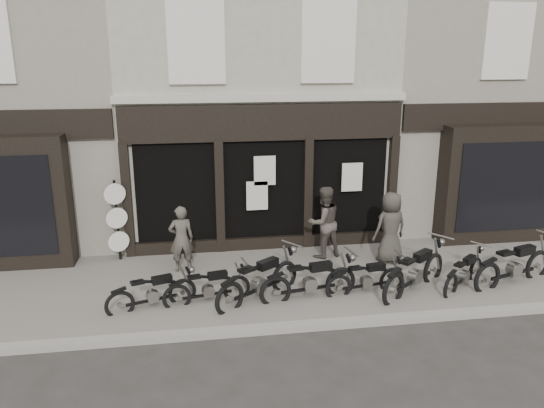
{
  "coord_description": "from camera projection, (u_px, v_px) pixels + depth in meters",
  "views": [
    {
      "loc": [
        -1.81,
        -10.2,
        5.14
      ],
      "look_at": [
        0.0,
        1.6,
        1.71
      ],
      "focal_mm": 35.0,
      "sensor_mm": 36.0,
      "label": 1
    }
  ],
  "objects": [
    {
      "name": "neighbour_left",
      "position": [
        26.0,
        93.0,
        14.93
      ],
      "size": [
        5.6,
        6.73,
        8.34
      ],
      "color": "gray",
      "rests_on": "ground"
    },
    {
      "name": "motorcycle_3",
      "position": [
        310.0,
        284.0,
        11.22
      ],
      "size": [
        2.18,
        0.71,
        1.05
      ],
      "rotation": [
        0.0,
        0.0,
        0.18
      ],
      "color": "black",
      "rests_on": "ground"
    },
    {
      "name": "motorcycle_7",
      "position": [
        514.0,
        269.0,
        11.92
      ],
      "size": [
        2.3,
        1.05,
        1.14
      ],
      "rotation": [
        0.0,
        0.0,
        0.31
      ],
      "color": "black",
      "rests_on": "ground"
    },
    {
      "name": "motorcycle_5",
      "position": [
        415.0,
        275.0,
        11.56
      ],
      "size": [
        2.05,
        1.62,
        1.13
      ],
      "rotation": [
        0.0,
        0.0,
        0.62
      ],
      "color": "black",
      "rests_on": "ground"
    },
    {
      "name": "central_building",
      "position": [
        250.0,
        89.0,
        15.89
      ],
      "size": [
        7.3,
        6.22,
        8.34
      ],
      "color": "#B1AB98",
      "rests_on": "ground"
    },
    {
      "name": "pavement",
      "position": [
        276.0,
        281.0,
        12.21
      ],
      "size": [
        30.0,
        4.2,
        0.12
      ],
      "primitive_type": "cube",
      "color": "slate",
      "rests_on": "ground_plane"
    },
    {
      "name": "kerb",
      "position": [
        294.0,
        327.0,
        10.16
      ],
      "size": [
        30.0,
        0.25,
        0.13
      ],
      "primitive_type": "cube",
      "color": "gray",
      "rests_on": "ground_plane"
    },
    {
      "name": "motorcycle_4",
      "position": [
        367.0,
        281.0,
        11.48
      ],
      "size": [
        1.87,
        0.57,
        0.9
      ],
      "rotation": [
        0.0,
        0.0,
        0.16
      ],
      "color": "black",
      "rests_on": "ground"
    },
    {
      "name": "man_right",
      "position": [
        390.0,
        227.0,
        12.97
      ],
      "size": [
        0.98,
        0.75,
        1.77
      ],
      "primitive_type": "imported",
      "rotation": [
        0.0,
        0.0,
        3.38
      ],
      "color": "#3A3731",
      "rests_on": "pavement"
    },
    {
      "name": "ground_plane",
      "position": [
        283.0,
        301.0,
        11.37
      ],
      "size": [
        90.0,
        90.0,
        0.0
      ],
      "primitive_type": "plane",
      "color": "#2D2B28",
      "rests_on": "ground"
    },
    {
      "name": "motorcycle_2",
      "position": [
        259.0,
        284.0,
        11.17
      ],
      "size": [
        2.0,
        1.57,
        1.1
      ],
      "rotation": [
        0.0,
        0.0,
        0.62
      ],
      "color": "black",
      "rests_on": "ground"
    },
    {
      "name": "neighbour_right",
      "position": [
        449.0,
        88.0,
        16.78
      ],
      "size": [
        5.6,
        6.73,
        8.34
      ],
      "color": "gray",
      "rests_on": "ground"
    },
    {
      "name": "motorcycle_0",
      "position": [
        153.0,
        295.0,
        10.81
      ],
      "size": [
        1.83,
        0.85,
        0.91
      ],
      "rotation": [
        0.0,
        0.0,
        0.32
      ],
      "color": "black",
      "rests_on": "ground"
    },
    {
      "name": "motorcycle_1",
      "position": [
        208.0,
        290.0,
        11.05
      ],
      "size": [
        1.85,
        0.66,
        0.9
      ],
      "rotation": [
        0.0,
        0.0,
        0.21
      ],
      "color": "black",
      "rests_on": "ground"
    },
    {
      "name": "man_centre",
      "position": [
        324.0,
        222.0,
        13.28
      ],
      "size": [
        1.06,
        0.93,
        1.83
      ],
      "primitive_type": "imported",
      "rotation": [
        0.0,
        0.0,
        3.45
      ],
      "color": "#49413B",
      "rests_on": "pavement"
    },
    {
      "name": "advert_sign_post",
      "position": [
        117.0,
        224.0,
        13.05
      ],
      "size": [
        0.5,
        0.34,
        2.17
      ],
      "rotation": [
        0.0,
        0.0,
        0.39
      ],
      "color": "black",
      "rests_on": "ground"
    },
    {
      "name": "motorcycle_6",
      "position": [
        464.0,
        275.0,
        11.8
      ],
      "size": [
        1.59,
        1.34,
        0.9
      ],
      "rotation": [
        0.0,
        0.0,
        0.67
      ],
      "color": "black",
      "rests_on": "ground"
    },
    {
      "name": "man_left",
      "position": [
        181.0,
        239.0,
        12.44
      ],
      "size": [
        0.62,
        0.45,
        1.6
      ],
      "primitive_type": "imported",
      "rotation": [
        0.0,
        0.0,
        3.26
      ],
      "color": "#4A463D",
      "rests_on": "pavement"
    }
  ]
}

